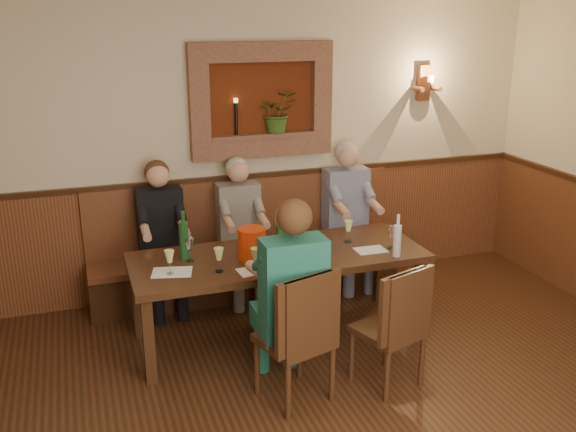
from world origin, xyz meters
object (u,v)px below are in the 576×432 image
at_px(person_chair_front, 289,312).
at_px(wine_bottle_green_b, 184,240).
at_px(chair_near_left, 296,362).
at_px(chair_near_right, 389,350).
at_px(person_bench_right, 348,227).
at_px(spittoon_bucket, 252,244).
at_px(person_bench_left, 163,251).
at_px(dining_table, 278,262).
at_px(water_bottle, 397,240).
at_px(wine_bottle_green_a, 280,235).
at_px(bench, 248,261).
at_px(person_bench_mid, 241,243).

bearing_deg(person_chair_front, wine_bottle_green_b, 122.03).
relative_size(chair_near_left, chair_near_right, 1.06).
relative_size(person_bench_right, spittoon_bucket, 5.70).
bearing_deg(person_bench_right, person_bench_left, 179.94).
bearing_deg(wine_bottle_green_b, dining_table, -10.08).
distance_m(wine_bottle_green_b, water_bottle, 1.70).
xyz_separation_m(dining_table, person_bench_left, (-0.82, 0.84, -0.10)).
bearing_deg(wine_bottle_green_a, dining_table, 114.90).
bearing_deg(person_bench_right, person_chair_front, -126.13).
xyz_separation_m(person_bench_right, person_chair_front, (-1.18, -1.61, 0.02)).
xyz_separation_m(chair_near_left, wine_bottle_green_a, (0.18, 0.89, 0.62)).
height_order(chair_near_right, water_bottle, water_bottle).
distance_m(dining_table, wine_bottle_green_a, 0.24).
distance_m(chair_near_right, wine_bottle_green_a, 1.24).
relative_size(bench, wine_bottle_green_b, 7.50).
distance_m(person_chair_front, wine_bottle_green_a, 0.83).
distance_m(chair_near_left, person_bench_mid, 1.77).
distance_m(bench, person_chair_front, 1.75).
bearing_deg(dining_table, spittoon_bucket, -173.30).
xyz_separation_m(dining_table, person_bench_mid, (-0.09, 0.84, -0.11)).
height_order(dining_table, chair_near_right, chair_near_right).
bearing_deg(water_bottle, chair_near_left, -152.27).
bearing_deg(chair_near_left, bench, 67.97).
xyz_separation_m(person_chair_front, wine_bottle_green_b, (-0.57, 0.91, 0.30)).
distance_m(person_bench_left, water_bottle, 2.11).
bearing_deg(chair_near_right, person_chair_front, 147.56).
bearing_deg(person_bench_right, wine_bottle_green_a, -139.05).
bearing_deg(person_bench_mid, person_bench_right, -0.14).
bearing_deg(chair_near_right, wine_bottle_green_a, 101.07).
relative_size(wine_bottle_green_b, water_bottle, 1.14).
relative_size(chair_near_right, wine_bottle_green_b, 2.39).
relative_size(chair_near_left, person_bench_right, 0.70).
distance_m(bench, person_bench_right, 1.04).
distance_m(dining_table, wine_bottle_green_b, 0.79).
distance_m(bench, wine_bottle_green_a, 1.13).
height_order(dining_table, wine_bottle_green_b, wine_bottle_green_b).
bearing_deg(dining_table, person_chair_front, -102.73).
bearing_deg(wine_bottle_green_b, chair_near_right, -40.24).
distance_m(chair_near_left, wine_bottle_green_a, 1.10).
bearing_deg(person_bench_mid, spittoon_bucket, -98.98).
xyz_separation_m(bench, chair_near_left, (-0.17, -1.85, -0.03)).
bearing_deg(wine_bottle_green_a, person_bench_mid, 96.91).
bearing_deg(person_bench_left, person_bench_mid, 0.07).
bearing_deg(person_chair_front, spittoon_bucket, 94.24).
relative_size(chair_near_left, wine_bottle_green_b, 2.52).
height_order(person_bench_mid, wine_bottle_green_b, person_bench_mid).
bearing_deg(person_bench_right, person_bench_mid, 179.86).
height_order(bench, chair_near_left, bench).
bearing_deg(wine_bottle_green_a, person_bench_right, 40.95).
distance_m(spittoon_bucket, water_bottle, 1.17).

